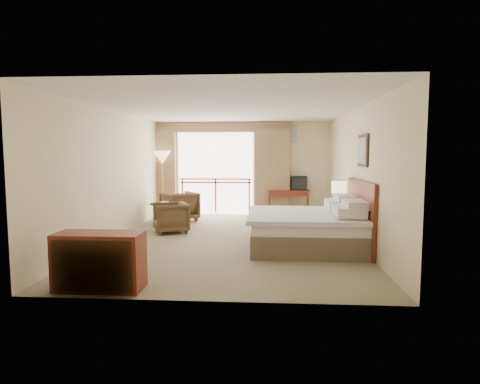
# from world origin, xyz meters

# --- Properties ---
(floor) EXTENTS (7.00, 7.00, 0.00)m
(floor) POSITION_xyz_m (0.00, 0.00, 0.00)
(floor) COLOR #847559
(floor) RESTS_ON ground
(ceiling) EXTENTS (7.00, 7.00, 0.00)m
(ceiling) POSITION_xyz_m (0.00, 0.00, 2.70)
(ceiling) COLOR white
(ceiling) RESTS_ON wall_back
(wall_back) EXTENTS (5.00, 0.00, 5.00)m
(wall_back) POSITION_xyz_m (0.00, 3.50, 1.35)
(wall_back) COLOR beige
(wall_back) RESTS_ON ground
(wall_front) EXTENTS (5.00, 0.00, 5.00)m
(wall_front) POSITION_xyz_m (0.00, -3.50, 1.35)
(wall_front) COLOR beige
(wall_front) RESTS_ON ground
(wall_left) EXTENTS (0.00, 7.00, 7.00)m
(wall_left) POSITION_xyz_m (-2.50, 0.00, 1.35)
(wall_left) COLOR beige
(wall_left) RESTS_ON ground
(wall_right) EXTENTS (0.00, 7.00, 7.00)m
(wall_right) POSITION_xyz_m (2.50, 0.00, 1.35)
(wall_right) COLOR beige
(wall_right) RESTS_ON ground
(balcony_door) EXTENTS (2.40, 0.00, 2.40)m
(balcony_door) POSITION_xyz_m (-0.80, 3.48, 1.20)
(balcony_door) COLOR white
(balcony_door) RESTS_ON wall_back
(balcony_railing) EXTENTS (2.09, 0.03, 1.02)m
(balcony_railing) POSITION_xyz_m (-0.80, 3.46, 0.81)
(balcony_railing) COLOR red
(balcony_railing) RESTS_ON wall_back
(curtain_left) EXTENTS (1.00, 0.26, 2.50)m
(curtain_left) POSITION_xyz_m (-2.45, 3.35, 1.25)
(curtain_left) COLOR #876344
(curtain_left) RESTS_ON wall_back
(curtain_right) EXTENTS (1.00, 0.26, 2.50)m
(curtain_right) POSITION_xyz_m (0.85, 3.35, 1.25)
(curtain_right) COLOR #876344
(curtain_right) RESTS_ON wall_back
(valance) EXTENTS (4.40, 0.22, 0.28)m
(valance) POSITION_xyz_m (-0.80, 3.38, 2.55)
(valance) COLOR #876344
(valance) RESTS_ON wall_back
(hvac_vent) EXTENTS (0.50, 0.04, 0.50)m
(hvac_vent) POSITION_xyz_m (1.30, 3.47, 2.35)
(hvac_vent) COLOR silver
(hvac_vent) RESTS_ON wall_back
(bed) EXTENTS (2.13, 2.06, 0.97)m
(bed) POSITION_xyz_m (1.50, -0.60, 0.38)
(bed) COLOR brown
(bed) RESTS_ON floor
(headboard) EXTENTS (0.06, 2.10, 1.30)m
(headboard) POSITION_xyz_m (2.46, -0.60, 0.65)
(headboard) COLOR #611C12
(headboard) RESTS_ON wall_right
(framed_art) EXTENTS (0.04, 0.72, 0.60)m
(framed_art) POSITION_xyz_m (2.47, -0.60, 1.85)
(framed_art) COLOR #311C0C
(framed_art) RESTS_ON wall_right
(nightstand) EXTENTS (0.45, 0.53, 0.62)m
(nightstand) POSITION_xyz_m (2.28, 0.67, 0.31)
(nightstand) COLOR #611C12
(nightstand) RESTS_ON floor
(table_lamp) EXTENTS (0.30, 0.30, 0.54)m
(table_lamp) POSITION_xyz_m (2.28, 0.72, 1.04)
(table_lamp) COLOR tan
(table_lamp) RESTS_ON nightstand
(phone) EXTENTS (0.19, 0.16, 0.07)m
(phone) POSITION_xyz_m (2.23, 0.52, 0.66)
(phone) COLOR black
(phone) RESTS_ON nightstand
(desk) EXTENTS (1.16, 0.56, 0.76)m
(desk) POSITION_xyz_m (1.32, 3.38, 0.59)
(desk) COLOR #611C12
(desk) RESTS_ON floor
(tv) EXTENTS (0.44, 0.35, 0.40)m
(tv) POSITION_xyz_m (1.62, 3.32, 0.95)
(tv) COLOR black
(tv) RESTS_ON desk
(coffee_maker) EXTENTS (0.12, 0.12, 0.25)m
(coffee_maker) POSITION_xyz_m (0.97, 3.33, 0.88)
(coffee_maker) COLOR black
(coffee_maker) RESTS_ON desk
(cup) EXTENTS (0.07, 0.07, 0.09)m
(cup) POSITION_xyz_m (1.12, 3.28, 0.80)
(cup) COLOR white
(cup) RESTS_ON desk
(wastebasket) EXTENTS (0.31, 0.31, 0.30)m
(wastebasket) POSITION_xyz_m (0.77, 2.48, 0.15)
(wastebasket) COLOR black
(wastebasket) RESTS_ON floor
(armchair_far) EXTENTS (1.18, 1.19, 0.78)m
(armchair_far) POSITION_xyz_m (-1.63, 2.29, 0.00)
(armchair_far) COLOR #43301C
(armchair_far) RESTS_ON floor
(armchair_near) EXTENTS (0.97, 0.96, 0.68)m
(armchair_near) POSITION_xyz_m (-1.48, 0.70, 0.00)
(armchair_near) COLOR #43301C
(armchair_near) RESTS_ON floor
(side_table) EXTENTS (0.54, 0.54, 0.58)m
(side_table) POSITION_xyz_m (-1.89, 1.43, 0.40)
(side_table) COLOR #311C0C
(side_table) RESTS_ON floor
(book) EXTENTS (0.19, 0.25, 0.02)m
(book) POSITION_xyz_m (-1.89, 1.43, 0.59)
(book) COLOR white
(book) RESTS_ON side_table
(floor_lamp) EXTENTS (0.48, 0.48, 1.87)m
(floor_lamp) POSITION_xyz_m (-2.29, 3.10, 1.61)
(floor_lamp) COLOR tan
(floor_lamp) RESTS_ON floor
(dresser) EXTENTS (1.14, 0.48, 0.76)m
(dresser) POSITION_xyz_m (-1.50, -3.16, 0.38)
(dresser) COLOR #611C12
(dresser) RESTS_ON floor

